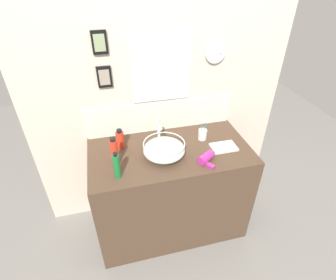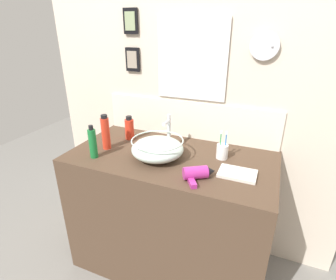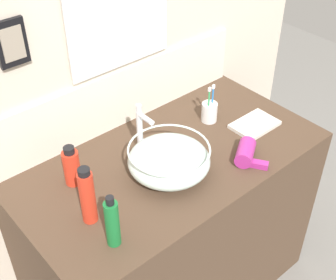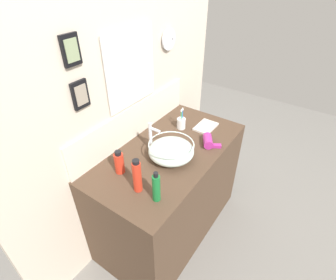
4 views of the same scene
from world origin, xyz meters
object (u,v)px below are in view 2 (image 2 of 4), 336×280
at_px(glass_bowl_sink, 157,148).
at_px(spray_bottle, 106,133).
at_px(hair_drier, 198,173).
at_px(lotion_bottle, 129,128).
at_px(toothbrush_cup, 222,151).
at_px(shampoo_bottle, 93,143).
at_px(hand_towel, 237,174).
at_px(faucet, 168,129).

bearing_deg(glass_bowl_sink, spray_bottle, -179.08).
relative_size(hair_drier, lotion_bottle, 1.13).
relative_size(hair_drier, toothbrush_cup, 1.06).
xyz_separation_m(shampoo_bottle, hand_towel, (0.83, 0.12, -0.08)).
distance_m(lotion_bottle, hand_towel, 0.80).
relative_size(spray_bottle, hand_towel, 1.15).
bearing_deg(faucet, lotion_bottle, 175.34).
relative_size(faucet, shampoo_bottle, 1.08).
relative_size(faucet, toothbrush_cup, 1.25).
relative_size(lotion_bottle, hand_towel, 0.84).
height_order(lotion_bottle, hand_towel, lotion_bottle).
bearing_deg(lotion_bottle, shampoo_bottle, -99.20).
bearing_deg(spray_bottle, hand_towel, -0.71).
xyz_separation_m(hair_drier, spray_bottle, (-0.65, 0.13, 0.08)).
xyz_separation_m(faucet, lotion_bottle, (-0.30, 0.02, -0.05)).
xyz_separation_m(glass_bowl_sink, spray_bottle, (-0.36, -0.01, 0.05)).
distance_m(hair_drier, toothbrush_cup, 0.28).
distance_m(toothbrush_cup, lotion_bottle, 0.66).
height_order(hair_drier, shampoo_bottle, shampoo_bottle).
distance_m(faucet, hand_towel, 0.52).
bearing_deg(hair_drier, toothbrush_cup, 76.73).
distance_m(glass_bowl_sink, faucet, 0.18).
height_order(hair_drier, spray_bottle, spray_bottle).
distance_m(hair_drier, shampoo_bottle, 0.65).
xyz_separation_m(toothbrush_cup, hand_towel, (0.12, -0.16, -0.04)).
bearing_deg(glass_bowl_sink, hand_towel, -1.94).
bearing_deg(shampoo_bottle, lotion_bottle, 80.80).
bearing_deg(faucet, hair_drier, -45.60).
xyz_separation_m(hair_drier, toothbrush_cup, (0.06, 0.27, 0.01)).
bearing_deg(lotion_bottle, spray_bottle, -105.84).
xyz_separation_m(faucet, hair_drier, (0.29, -0.30, -0.09)).
relative_size(hair_drier, spray_bottle, 0.82).
height_order(glass_bowl_sink, toothbrush_cup, toothbrush_cup).
xyz_separation_m(hair_drier, lotion_bottle, (-0.59, 0.32, 0.04)).
bearing_deg(hand_towel, lotion_bottle, 165.11).
distance_m(spray_bottle, hand_towel, 0.83).
bearing_deg(toothbrush_cup, spray_bottle, -168.15).
xyz_separation_m(glass_bowl_sink, hand_towel, (0.47, -0.02, -0.05)).
xyz_separation_m(shampoo_bottle, spray_bottle, (-0.00, 0.13, 0.02)).
xyz_separation_m(lotion_bottle, spray_bottle, (-0.06, -0.20, 0.03)).
height_order(faucet, lotion_bottle, faucet).
bearing_deg(hand_towel, spray_bottle, 179.29).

